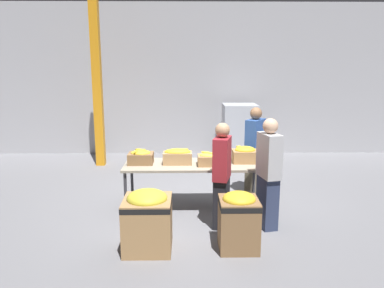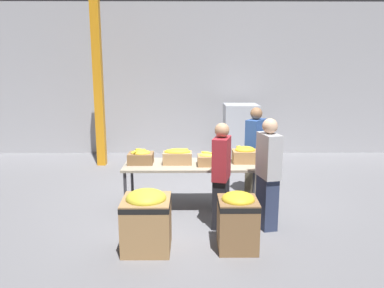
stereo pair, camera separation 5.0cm
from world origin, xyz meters
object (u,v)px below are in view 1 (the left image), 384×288
Objects in this scene: donation_bin_1 at (239,219)px; support_pillar at (97,82)px; pallet_stack_0 at (239,133)px; volunteer_1 at (222,176)px; volunteer_2 at (268,174)px; sorting_table at (193,167)px; banana_box_3 at (245,154)px; banana_box_2 at (212,159)px; banana_box_1 at (178,156)px; donation_bin_0 at (148,218)px; volunteer_0 at (255,152)px; banana_box_0 at (141,157)px.

donation_bin_1 is 0.19× the size of support_pillar.
support_pillar is 2.80× the size of pallet_stack_0.
volunteer_2 reaches higher than volunteer_1.
banana_box_3 reaches higher than sorting_table.
banana_box_2 reaches higher than sorting_table.
banana_box_1 is 1.59m from donation_bin_0.
volunteer_0 reaches higher than donation_bin_1.
banana_box_3 is 0.25× the size of volunteer_0.
donation_bin_0 is 1.19m from donation_bin_1.
banana_box_0 is at bearing 99.60° from donation_bin_0.
volunteer_2 reaches higher than sorting_table.
sorting_table is at bearing -23.30° from volunteer_0.
support_pillar is (-3.29, 3.67, 1.18)m from volunteer_2.
volunteer_2 is at bearing 32.58° from volunteer_0.
donation_bin_0 is 0.57× the size of pallet_stack_0.
donation_bin_1 is (1.19, 0.00, -0.02)m from donation_bin_0.
banana_box_1 is 0.61× the size of donation_bin_1.
volunteer_0 is 0.41× the size of support_pillar.
volunteer_0 reaches higher than banana_box_3.
volunteer_2 is 1.15× the size of pallet_stack_0.
banana_box_1 is 0.29× the size of volunteer_2.
banana_box_2 is 0.60× the size of donation_bin_1.
donation_bin_0 is at bearing -133.89° from banana_box_3.
support_pillar is at bearing -172.09° from pallet_stack_0.
support_pillar reaches higher than donation_bin_1.
donation_bin_1 is (0.56, -1.47, -0.31)m from sorting_table.
support_pillar reaches higher than banana_box_1.
pallet_stack_0 is (1.86, 4.82, 0.27)m from donation_bin_0.
volunteer_0 is at bearing -91.91° from pallet_stack_0.
volunteer_1 is at bearing -31.86° from banana_box_0.
volunteer_2 is at bearing -30.87° from banana_box_1.
donation_bin_1 is at bearing -46.10° from banana_box_0.
sorting_table is 1.62m from donation_bin_0.
donation_bin_1 is (0.83, -1.47, -0.49)m from banana_box_1.
donation_bin_1 is (-0.31, -1.55, -0.50)m from banana_box_3.
sorting_table is at bearing -52.45° from support_pillar.
sorting_table is at bearing 67.00° from donation_bin_0.
volunteer_1 is 4.20m from pallet_stack_0.
banana_box_2 is 0.29× the size of volunteer_0.
sorting_table is at bearing 162.47° from banana_box_2.
volunteer_0 is 1.15× the size of pallet_stack_0.
donation_bin_0 reaches higher than sorting_table.
banana_box_1 is 1.03m from volunteer_1.
volunteer_0 reaches higher than banana_box_1.
volunteer_1 is 1.94× the size of donation_bin_0.
banana_box_3 is at bearing 5.36° from sorting_table.
pallet_stack_0 is at bearing 7.91° from support_pillar.
volunteer_0 is 2.02× the size of donation_bin_0.
sorting_table is at bearing -174.64° from banana_box_3.
banana_box_2 is at bearing 35.27° from volunteer_2.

